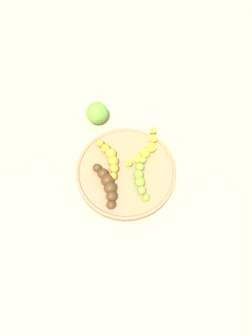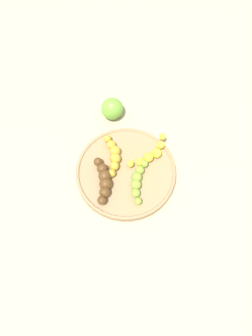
% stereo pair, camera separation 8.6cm
% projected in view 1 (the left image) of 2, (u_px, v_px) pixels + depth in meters
% --- Properties ---
extents(ground_plane, '(2.40, 2.40, 0.00)m').
position_uv_depth(ground_plane, '(126.00, 174.00, 0.89)').
color(ground_plane, tan).
extents(fruit_bowl, '(0.29, 0.29, 0.02)m').
position_uv_depth(fruit_bowl, '(126.00, 172.00, 0.88)').
color(fruit_bowl, '#A08259').
rests_on(fruit_bowl, ground_plane).
extents(banana_overripe, '(0.13, 0.07, 0.04)m').
position_uv_depth(banana_overripe, '(107.00, 185.00, 0.84)').
color(banana_overripe, '#593819').
rests_on(banana_overripe, fruit_bowl).
extents(banana_green, '(0.11, 0.09, 0.03)m').
position_uv_depth(banana_green, '(140.00, 178.00, 0.85)').
color(banana_green, '#8CAD38').
rests_on(banana_green, fruit_bowl).
extents(banana_yellow, '(0.07, 0.15, 0.03)m').
position_uv_depth(banana_yellow, '(146.00, 149.00, 0.89)').
color(banana_yellow, yellow).
rests_on(banana_yellow, fruit_bowl).
extents(banana_spotted, '(0.13, 0.07, 0.03)m').
position_uv_depth(banana_spotted, '(110.00, 158.00, 0.87)').
color(banana_spotted, gold).
rests_on(banana_spotted, fruit_bowl).
extents(apple_green, '(0.07, 0.07, 0.07)m').
position_uv_depth(apple_green, '(97.00, 113.00, 0.94)').
color(apple_green, '#72B238').
rests_on(apple_green, ground_plane).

